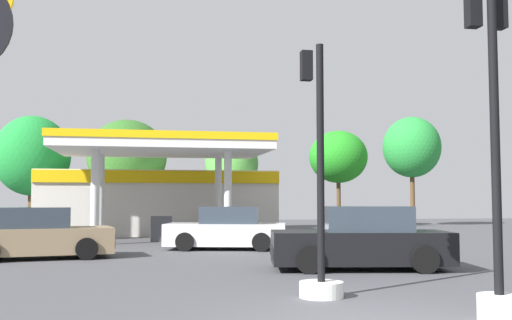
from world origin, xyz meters
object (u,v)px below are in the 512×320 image
at_px(car_3, 361,241).
at_px(traffic_signal_0, 319,229).
at_px(tree_1, 32,156).
at_px(tree_5, 412,147).
at_px(car_0, 37,235).
at_px(tree_4, 338,157).
at_px(tree_3, 232,164).
at_px(tree_2, 127,156).
at_px(traffic_signal_1, 495,193).
at_px(car_1, 226,230).

relative_size(car_3, traffic_signal_0, 1.02).
distance_m(traffic_signal_0, tree_1, 29.83).
relative_size(traffic_signal_0, tree_5, 0.63).
bearing_deg(tree_1, car_0, -79.40).
relative_size(traffic_signal_0, tree_4, 0.73).
distance_m(traffic_signal_0, tree_3, 26.22).
bearing_deg(car_3, tree_3, 90.68).
xyz_separation_m(tree_2, tree_4, (13.96, 1.88, 0.28)).
bearing_deg(car_0, car_3, -26.96).
xyz_separation_m(traffic_signal_0, traffic_signal_1, (2.05, -2.50, 0.65)).
bearing_deg(car_0, car_1, 21.50).
distance_m(car_1, tree_2, 16.05).
relative_size(car_3, tree_1, 0.69).
bearing_deg(car_3, tree_5, 62.07).
distance_m(traffic_signal_1, tree_3, 28.57).
relative_size(car_3, traffic_signal_1, 0.93).
bearing_deg(traffic_signal_1, tree_2, 102.50).
bearing_deg(tree_4, traffic_signal_0, -109.06).
xyz_separation_m(car_0, tree_4, (16.11, 19.39, 3.99)).
xyz_separation_m(car_3, tree_3, (-0.26, 21.87, 3.29)).
xyz_separation_m(tree_2, tree_3, (6.37, -0.11, -0.38)).
height_order(traffic_signal_0, tree_4, tree_4).
xyz_separation_m(traffic_signal_1, tree_2, (-6.34, 28.60, 2.51)).
distance_m(traffic_signal_1, tree_2, 29.40).
height_order(car_3, tree_2, tree_2).
distance_m(car_1, tree_5, 23.60).
height_order(car_1, tree_1, tree_1).
relative_size(car_0, car_3, 0.96).
bearing_deg(car_1, traffic_signal_1, -80.32).
xyz_separation_m(car_3, tree_4, (7.33, 23.86, 3.96)).
xyz_separation_m(car_0, tree_5, (21.57, 19.67, 4.75)).
relative_size(car_3, tree_4, 0.74).
bearing_deg(tree_1, traffic_signal_1, -68.29).
bearing_deg(tree_1, tree_2, -17.31).
xyz_separation_m(car_0, traffic_signal_1, (8.49, -11.09, 1.19)).
height_order(car_3, traffic_signal_1, traffic_signal_1).
height_order(car_0, tree_1, tree_1).
xyz_separation_m(traffic_signal_1, tree_1, (-12.10, 30.40, 2.60)).
height_order(car_3, traffic_signal_0, traffic_signal_0).
bearing_deg(tree_2, car_0, -96.99).
distance_m(car_0, tree_2, 18.03).
height_order(traffic_signal_1, tree_5, tree_5).
bearing_deg(tree_1, tree_5, 0.82).
relative_size(car_1, tree_5, 0.61).
height_order(car_0, tree_2, tree_2).
height_order(car_1, tree_3, tree_3).
bearing_deg(traffic_signal_1, traffic_signal_0, 129.32).
distance_m(car_0, tree_3, 19.66).
xyz_separation_m(car_1, traffic_signal_0, (0.26, -11.02, 0.55)).
xyz_separation_m(car_0, tree_1, (-3.61, 19.31, 3.80)).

